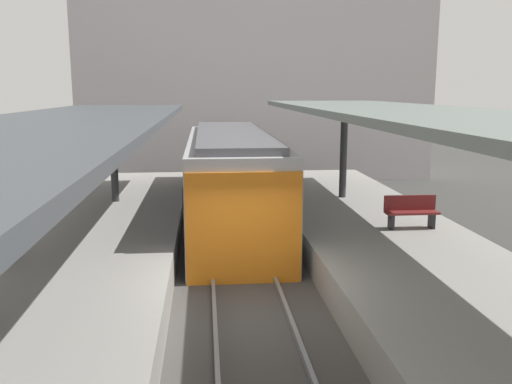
% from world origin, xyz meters
% --- Properties ---
extents(ground_plane, '(80.00, 80.00, 0.00)m').
position_xyz_m(ground_plane, '(0.00, 0.00, 0.00)').
color(ground_plane, '#383835').
extents(platform_left, '(4.40, 28.00, 1.00)m').
position_xyz_m(platform_left, '(-3.80, 0.00, 0.50)').
color(platform_left, gray).
rests_on(platform_left, ground_plane).
extents(platform_right, '(4.40, 28.00, 1.00)m').
position_xyz_m(platform_right, '(3.80, 0.00, 0.50)').
color(platform_right, gray).
rests_on(platform_right, ground_plane).
extents(track_ballast, '(3.20, 28.00, 0.20)m').
position_xyz_m(track_ballast, '(0.00, 0.00, 0.10)').
color(track_ballast, '#423F3D').
rests_on(track_ballast, ground_plane).
extents(rail_near_side, '(0.08, 28.00, 0.14)m').
position_xyz_m(rail_near_side, '(-0.72, 0.00, 0.27)').
color(rail_near_side, slate).
rests_on(rail_near_side, track_ballast).
extents(rail_far_side, '(0.08, 28.00, 0.14)m').
position_xyz_m(rail_far_side, '(0.72, 0.00, 0.27)').
color(rail_far_side, slate).
rests_on(rail_far_side, track_ballast).
extents(commuter_train, '(2.78, 10.97, 3.10)m').
position_xyz_m(commuter_train, '(0.00, 7.18, 1.73)').
color(commuter_train, '#ADADB2').
rests_on(commuter_train, track_ballast).
extents(canopy_left, '(4.18, 21.00, 3.00)m').
position_xyz_m(canopy_left, '(-3.80, 1.40, 3.89)').
color(canopy_left, '#333335').
rests_on(canopy_left, platform_left).
extents(canopy_right, '(4.18, 21.00, 3.17)m').
position_xyz_m(canopy_right, '(3.80, 1.40, 4.05)').
color(canopy_right, '#333335').
rests_on(canopy_right, platform_right).
extents(platform_bench, '(1.40, 0.41, 0.86)m').
position_xyz_m(platform_bench, '(4.54, 3.36, 1.46)').
color(platform_bench, black).
rests_on(platform_bench, platform_right).
extents(passenger_mid_platform, '(0.36, 0.36, 1.60)m').
position_xyz_m(passenger_mid_platform, '(-5.13, 1.40, 1.83)').
color(passenger_mid_platform, '#232328').
rests_on(passenger_mid_platform, platform_left).
extents(station_building_backdrop, '(18.00, 6.00, 11.00)m').
position_xyz_m(station_building_backdrop, '(1.88, 20.00, 5.50)').
color(station_building_backdrop, '#B7B2B7').
rests_on(station_building_backdrop, ground_plane).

